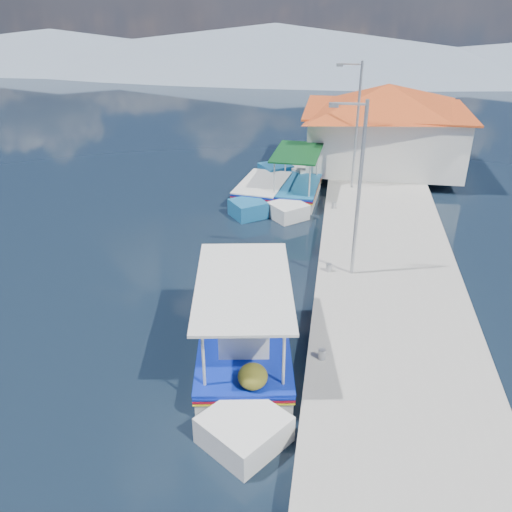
# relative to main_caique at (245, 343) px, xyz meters

# --- Properties ---
(ground) EXTENTS (160.00, 160.00, 0.00)m
(ground) POSITION_rel_main_caique_xyz_m (-1.63, 2.68, -0.55)
(ground) COLOR black
(ground) RESTS_ON ground
(quay) EXTENTS (5.00, 44.00, 0.50)m
(quay) POSITION_rel_main_caique_xyz_m (4.27, 8.68, -0.30)
(quay) COLOR gray
(quay) RESTS_ON ground
(bollards) EXTENTS (0.20, 17.20, 0.30)m
(bollards) POSITION_rel_main_caique_xyz_m (2.17, 7.93, 0.10)
(bollards) COLOR #A5A8AD
(bollards) RESTS_ON quay
(main_caique) EXTENTS (3.48, 8.49, 2.84)m
(main_caique) POSITION_rel_main_caique_xyz_m (0.00, 0.00, 0.00)
(main_caique) COLOR silver
(main_caique) RESTS_ON ground
(caique_green_canopy) EXTENTS (2.38, 7.13, 2.67)m
(caique_green_canopy) POSITION_rel_main_caique_xyz_m (0.25, 13.02, -0.15)
(caique_green_canopy) COLOR silver
(caique_green_canopy) RESTS_ON ground
(caique_blue_hull) EXTENTS (2.64, 6.96, 1.25)m
(caique_blue_hull) POSITION_rel_main_caique_xyz_m (-1.42, 12.88, -0.21)
(caique_blue_hull) COLOR #165788
(caique_blue_hull) RESTS_ON ground
(harbor_building) EXTENTS (10.49, 10.49, 4.40)m
(harbor_building) POSITION_rel_main_caique_xyz_m (4.57, 17.68, 2.23)
(harbor_building) COLOR white
(harbor_building) RESTS_ON quay
(lamp_post_near) EXTENTS (1.21, 0.14, 6.00)m
(lamp_post_near) POSITION_rel_main_caique_xyz_m (2.88, 4.68, 3.31)
(lamp_post_near) COLOR #A5A8AD
(lamp_post_near) RESTS_ON quay
(lamp_post_far) EXTENTS (1.21, 0.14, 6.00)m
(lamp_post_far) POSITION_rel_main_caique_xyz_m (2.88, 13.68, 3.31)
(lamp_post_far) COLOR #A5A8AD
(lamp_post_far) RESTS_ON quay
(mountain_ridge) EXTENTS (171.40, 96.00, 5.50)m
(mountain_ridge) POSITION_rel_main_caique_xyz_m (4.92, 58.68, 1.49)
(mountain_ridge) COLOR slate
(mountain_ridge) RESTS_ON ground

